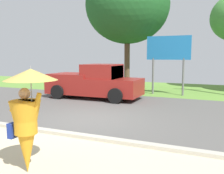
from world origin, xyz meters
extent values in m
cube|color=#565451|center=(0.00, 2.00, -0.05)|extent=(40.00, 8.00, 0.10)
cube|color=olive|center=(0.00, 10.00, -0.05)|extent=(40.00, 8.00, 0.10)
cube|color=#B2AD9E|center=(0.00, -2.00, 0.05)|extent=(40.00, 0.24, 0.10)
cone|color=orange|center=(0.91, -4.31, 0.73)|extent=(0.60, 0.60, 1.45)
cylinder|color=orange|center=(0.91, -4.31, 1.12)|extent=(0.44, 0.44, 0.65)
sphere|color=tan|center=(0.91, -4.31, 1.59)|extent=(0.22, 0.22, 0.22)
cylinder|color=orange|center=(1.19, -4.31, 1.40)|extent=(0.24, 0.09, 0.45)
cylinder|color=orange|center=(0.65, -4.29, 1.16)|extent=(0.29, 0.08, 0.24)
cylinder|color=gray|center=(1.08, -4.31, 1.62)|extent=(0.02, 0.02, 0.75)
cone|color=gold|center=(1.08, -4.31, 1.96)|extent=(1.00, 1.00, 0.22)
cylinder|color=gray|center=(1.08, -4.31, 2.08)|extent=(0.02, 0.02, 0.10)
cube|color=black|center=(0.61, -4.26, 1.25)|extent=(0.02, 0.11, 0.16)
cube|color=navy|center=(0.64, -4.36, 0.85)|extent=(0.12, 0.24, 0.30)
cube|color=maroon|center=(-2.02, 4.24, 0.68)|extent=(5.20, 2.00, 0.90)
cube|color=maroon|center=(-1.52, 4.24, 1.43)|extent=(1.80, 1.84, 0.90)
cube|color=#2D3842|center=(-0.67, 4.24, 1.43)|extent=(0.10, 1.70, 0.77)
cube|color=maroon|center=(-3.32, 4.24, 1.23)|extent=(2.40, 2.00, 0.20)
cylinder|color=black|center=(-0.32, 5.24, 0.38)|extent=(0.76, 0.28, 0.76)
cylinder|color=black|center=(-0.32, 3.24, 0.38)|extent=(0.76, 0.28, 0.76)
cylinder|color=black|center=(-3.72, 5.24, 0.38)|extent=(0.76, 0.28, 0.76)
cylinder|color=black|center=(-3.72, 3.24, 0.38)|extent=(0.76, 0.28, 0.76)
cylinder|color=slate|center=(0.56, 7.13, 1.10)|extent=(0.12, 0.12, 2.20)
cylinder|color=slate|center=(2.36, 7.13, 1.10)|extent=(0.12, 0.12, 2.20)
cube|color=#1E72B2|center=(1.46, 7.13, 2.80)|extent=(2.60, 0.10, 1.40)
cylinder|color=brown|center=(-1.39, 7.81, 1.93)|extent=(0.36, 0.36, 3.86)
ellipsoid|color=#1E5623|center=(-1.39, 7.81, 5.59)|extent=(5.44, 5.44, 4.94)
camera|label=1|loc=(4.34, -8.03, 2.30)|focal=40.39mm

